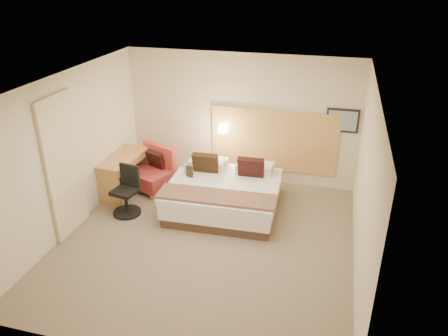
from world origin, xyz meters
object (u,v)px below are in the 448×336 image
(lounge_chair, at_px, (153,172))
(desk, at_px, (124,164))
(side_table, at_px, (187,187))
(bed, at_px, (225,193))
(desk_chair, at_px, (127,195))

(lounge_chair, relative_size, desk, 0.80)
(lounge_chair, height_order, side_table, lounge_chair)
(bed, bearing_deg, desk, 177.11)
(bed, distance_m, desk, 2.15)
(side_table, bearing_deg, desk, 177.86)
(desk, xyz_separation_m, desk_chair, (0.42, -0.75, -0.24))
(lounge_chair, relative_size, desk_chair, 1.12)
(desk, height_order, desk_chair, desk_chair)
(desk_chair, bearing_deg, lounge_chair, 87.18)
(lounge_chair, height_order, desk_chair, desk_chair)
(lounge_chair, bearing_deg, bed, -14.15)
(side_table, bearing_deg, bed, -4.20)
(bed, distance_m, desk_chair, 1.82)
(bed, bearing_deg, desk_chair, -159.20)
(side_table, distance_m, desk_chair, 1.17)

